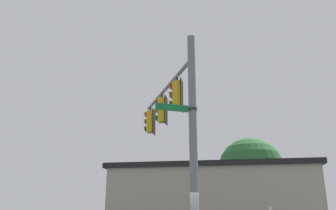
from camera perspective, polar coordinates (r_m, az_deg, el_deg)
The scene contains 8 objects.
signal_pole at distance 10.89m, azimuth 4.19°, elevation -6.99°, with size 0.26×0.26×7.71m, color slate.
mast_arm at distance 14.43m, azimuth -0.33°, elevation 2.71°, with size 0.14×0.14×5.99m, color slate.
traffic_light_nearest_pole at distance 12.87m, azimuth 1.43°, elevation 1.63°, with size 0.54×0.49×1.31m.
traffic_light_mid_inner at distance 14.72m, azimuth -1.06°, elevation -0.85°, with size 0.54×0.49×1.31m.
traffic_light_mid_outer at distance 16.62m, azimuth -2.98°, elevation -2.76°, with size 0.54×0.49×1.31m.
street_name_sign at distance 11.06m, azimuth 2.31°, elevation -0.57°, with size 0.75×1.25×0.22m.
storefront_building at distance 22.89m, azimuth 7.48°, elevation -16.07°, with size 7.95×12.53×4.73m.
tree_by_storefront at distance 27.96m, azimuth 13.47°, elevation -10.42°, with size 5.04×5.04×7.60m.
Camera 1 is at (-10.63, -1.34, 1.89)m, focal length 37.10 mm.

